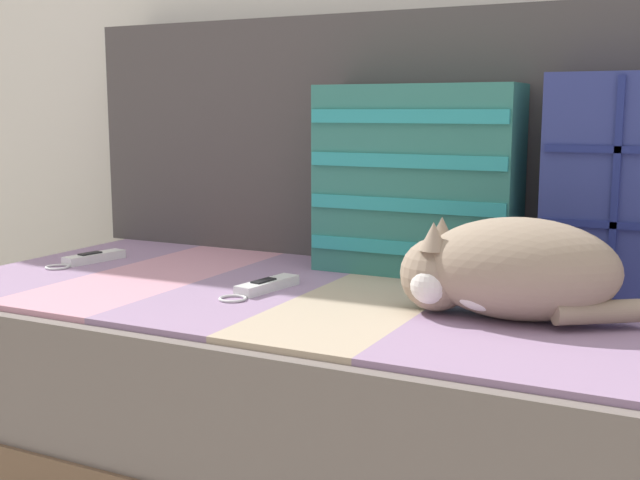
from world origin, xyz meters
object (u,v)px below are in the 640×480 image
(couch, at_px, (438,412))
(game_remote_near, at_px, (265,286))
(sleeping_cat, at_px, (503,271))
(game_remote_far, at_px, (91,258))
(throw_pillow_striped, at_px, (416,180))

(couch, relative_size, game_remote_near, 10.02)
(sleeping_cat, relative_size, game_remote_near, 1.91)
(game_remote_far, bearing_deg, game_remote_near, -8.62)
(throw_pillow_striped, bearing_deg, sleeping_cat, -48.16)
(game_remote_near, distance_m, game_remote_far, 0.48)
(throw_pillow_striped, height_order, sleeping_cat, throw_pillow_striped)
(game_remote_near, relative_size, game_remote_far, 1.02)
(game_remote_near, bearing_deg, couch, 15.15)
(throw_pillow_striped, distance_m, sleeping_cat, 0.38)
(couch, distance_m, sleeping_cat, 0.32)
(couch, bearing_deg, sleeping_cat, -32.79)
(game_remote_near, bearing_deg, throw_pillow_striped, 55.79)
(couch, distance_m, game_remote_near, 0.38)
(couch, bearing_deg, game_remote_near, -164.85)
(couch, bearing_deg, game_remote_far, -179.21)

